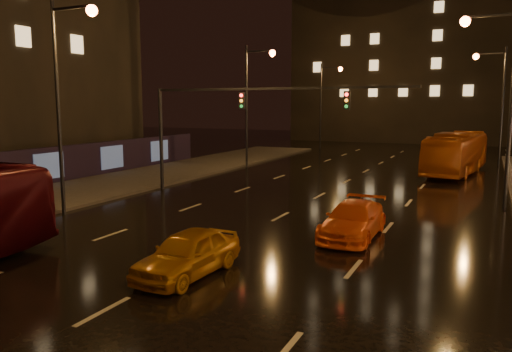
{
  "coord_description": "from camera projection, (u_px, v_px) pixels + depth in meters",
  "views": [
    {
      "loc": [
        8.68,
        -5.35,
        5.25
      ],
      "look_at": [
        0.6,
        11.97,
        2.5
      ],
      "focal_mm": 35.0,
      "sensor_mm": 36.0,
      "label": 1
    }
  ],
  "objects": [
    {
      "name": "sidewalk_left",
      "position": [
        54.0,
        196.0,
        28.27
      ],
      "size": [
        7.0,
        70.0,
        0.15
      ],
      "primitive_type": "cube",
      "color": "#38332D",
      "rests_on": "ground"
    },
    {
      "name": "traffic_signal",
      "position": [
        226.0,
        113.0,
        28.56
      ],
      "size": [
        15.31,
        0.32,
        6.2
      ],
      "color": "black",
      "rests_on": "ground"
    },
    {
      "name": "taxi_far",
      "position": [
        353.0,
        220.0,
        19.81
      ],
      "size": [
        1.95,
        4.78,
        1.39
      ],
      "primitive_type": "imported",
      "rotation": [
        0.0,
        0.0,
        -0.0
      ],
      "color": "orange",
      "rests_on": "ground"
    },
    {
      "name": "bus_curb",
      "position": [
        456.0,
        153.0,
        37.96
      ],
      "size": [
        4.15,
        11.6,
        3.16
      ],
      "primitive_type": "imported",
      "rotation": [
        0.0,
        0.0,
        -0.13
      ],
      "color": "#A34410",
      "rests_on": "ground"
    },
    {
      "name": "taxi_near",
      "position": [
        188.0,
        253.0,
        15.34
      ],
      "size": [
        1.91,
        4.25,
        1.42
      ],
      "primitive_type": "imported",
      "rotation": [
        0.0,
        0.0,
        -0.06
      ],
      "color": "#BB7211",
      "rests_on": "ground"
    },
    {
      "name": "building_distant",
      "position": [
        460.0,
        12.0,
        69.52
      ],
      "size": [
        44.0,
        16.0,
        36.0
      ],
      "primitive_type": "cube",
      "color": "black",
      "rests_on": "ground"
    },
    {
      "name": "ground",
      "position": [
        308.0,
        202.0,
        27.12
      ],
      "size": [
        140.0,
        140.0,
        0.0
      ],
      "primitive_type": "plane",
      "color": "black",
      "rests_on": "ground"
    }
  ]
}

